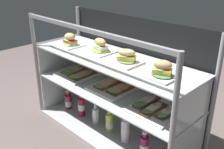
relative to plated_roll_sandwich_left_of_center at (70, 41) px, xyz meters
The scene contains 20 objects.
ground_plane 0.90m from the plated_roll_sandwich_left_of_center, ahead, with size 6.00×6.00×0.02m, color #625452.
case_base_deck 0.88m from the plated_roll_sandwich_left_of_center, ahead, with size 1.53×0.55×0.03m, color #B8BABE.
case_frame 0.57m from the plated_roll_sandwich_left_of_center, 21.49° to the left, with size 1.53×0.55×0.99m.
riser_lower_tier 0.72m from the plated_roll_sandwich_left_of_center, ahead, with size 1.45×0.48×0.38m.
shelf_lower_glass 0.60m from the plated_roll_sandwich_left_of_center, ahead, with size 1.47×0.50×0.01m, color silver.
riser_upper_tier 0.53m from the plated_roll_sandwich_left_of_center, ahead, with size 1.45×0.48×0.27m.
shelf_upper_glass 0.50m from the plated_roll_sandwich_left_of_center, ahead, with size 1.47×0.50×0.01m, color silver.
plated_roll_sandwich_left_of_center is the anchor object (origin of this frame).
plated_roll_sandwich_far_left 0.33m from the plated_roll_sandwich_left_of_center, 11.94° to the left, with size 0.21×0.21×0.12m.
plated_roll_sandwich_near_right_corner 0.66m from the plated_roll_sandwich_left_of_center, ahead, with size 0.20×0.20×0.11m.
plated_roll_sandwich_center 1.00m from the plated_roll_sandwich_left_of_center, ahead, with size 0.19×0.19×0.12m.
open_sandwich_tray_near_left_corner 0.31m from the plated_roll_sandwich_left_of_center, 37.90° to the left, with size 0.34×0.36×0.06m.
open_sandwich_tray_mid_right 0.58m from the plated_roll_sandwich_left_of_center, ahead, with size 0.34×0.36×0.06m.
open_sandwich_tray_right_of_center 1.00m from the plated_roll_sandwich_left_of_center, ahead, with size 0.34×0.36×0.06m.
juice_bottle_near_post 0.65m from the plated_roll_sandwich_left_of_center, behind, with size 0.07×0.07×0.20m.
juice_bottle_front_left_end 0.63m from the plated_roll_sandwich_left_of_center, ahead, with size 0.07×0.07×0.24m.
juice_bottle_front_fourth 0.71m from the plated_roll_sandwich_left_of_center, ahead, with size 0.07×0.07×0.20m.
juice_bottle_front_middle 0.80m from the plated_roll_sandwich_left_of_center, ahead, with size 0.07×0.07×0.21m.
juice_bottle_tucked_behind 0.92m from the plated_roll_sandwich_left_of_center, ahead, with size 0.07×0.07×0.25m.
juice_bottle_back_center 1.10m from the plated_roll_sandwich_left_of_center, ahead, with size 0.07×0.07×0.19m.
Camera 1 is at (1.39, -1.39, 1.40)m, focal length 42.24 mm.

